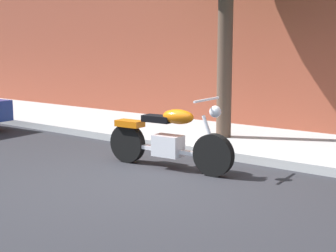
{
  "coord_description": "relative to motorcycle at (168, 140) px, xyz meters",
  "views": [
    {
      "loc": [
        4.11,
        -5.08,
        1.83
      ],
      "look_at": [
        -0.28,
        0.62,
        0.66
      ],
      "focal_mm": 51.79,
      "sensor_mm": 36.0,
      "label": 1
    }
  ],
  "objects": [
    {
      "name": "ground_plane",
      "position": [
        0.28,
        -0.62,
        -0.45
      ],
      "size": [
        60.0,
        60.0,
        0.0
      ],
      "primitive_type": "plane",
      "color": "#28282D"
    },
    {
      "name": "sidewalk",
      "position": [
        0.28,
        2.37,
        -0.38
      ],
      "size": [
        25.8,
        2.69,
        0.14
      ],
      "primitive_type": "cube",
      "color": "#AFAFAF",
      "rests_on": "ground"
    },
    {
      "name": "motorcycle",
      "position": [
        0.0,
        0.0,
        0.0
      ],
      "size": [
        2.18,
        0.7,
        1.11
      ],
      "color": "black",
      "rests_on": "ground"
    }
  ]
}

